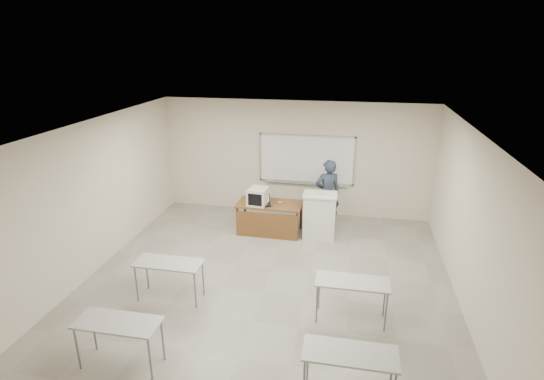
% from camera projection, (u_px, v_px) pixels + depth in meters
% --- Properties ---
extents(floor, '(7.00, 8.00, 0.01)m').
position_uv_depth(floor, '(263.00, 292.00, 7.89)').
color(floor, gray).
rests_on(floor, ground).
extents(whiteboard, '(2.48, 0.10, 1.31)m').
position_uv_depth(whiteboard, '(306.00, 160.00, 11.00)').
color(whiteboard, white).
rests_on(whiteboard, floor).
extents(student_desks, '(4.40, 2.20, 0.73)m').
position_uv_depth(student_desks, '(244.00, 303.00, 6.41)').
color(student_desks, '#AEAEA8').
rests_on(student_desks, floor).
extents(instructor_desk, '(1.55, 0.77, 0.75)m').
position_uv_depth(instructor_desk, '(269.00, 212.00, 10.07)').
color(instructor_desk, brown).
rests_on(instructor_desk, floor).
extents(podium, '(0.77, 0.56, 1.09)m').
position_uv_depth(podium, '(320.00, 216.00, 9.91)').
color(podium, beige).
rests_on(podium, floor).
extents(crt_monitor, '(0.44, 0.49, 0.42)m').
position_uv_depth(crt_monitor, '(258.00, 196.00, 9.97)').
color(crt_monitor, beige).
rests_on(crt_monitor, instructor_desk).
extents(laptop, '(0.31, 0.29, 0.23)m').
position_uv_depth(laptop, '(265.00, 202.00, 9.99)').
color(laptop, black).
rests_on(laptop, instructor_desk).
extents(mouse, '(0.10, 0.07, 0.04)m').
position_uv_depth(mouse, '(280.00, 202.00, 10.11)').
color(mouse, '#9B9FA3').
rests_on(mouse, instructor_desk).
extents(keyboard, '(0.50, 0.21, 0.03)m').
position_uv_depth(keyboard, '(313.00, 195.00, 9.64)').
color(keyboard, beige).
rests_on(keyboard, podium).
extents(presenter, '(0.74, 0.62, 1.73)m').
position_uv_depth(presenter, '(327.00, 194.00, 10.39)').
color(presenter, black).
rests_on(presenter, floor).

